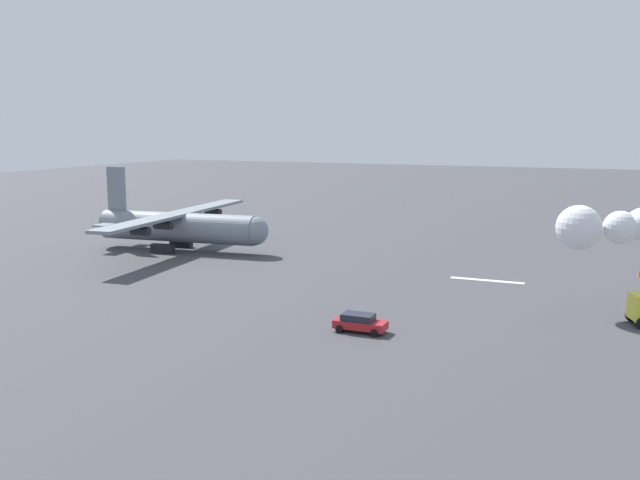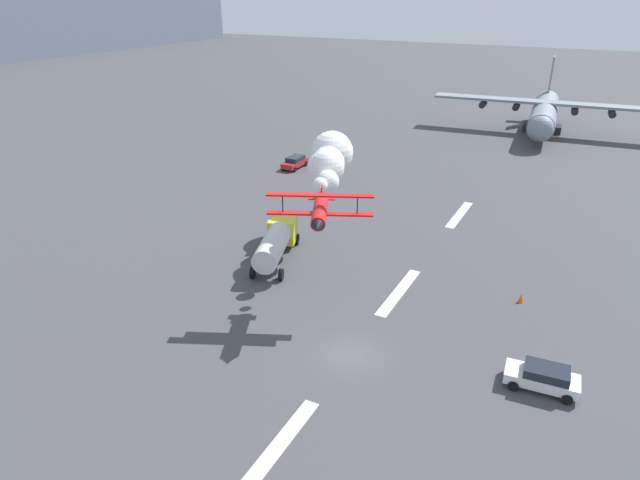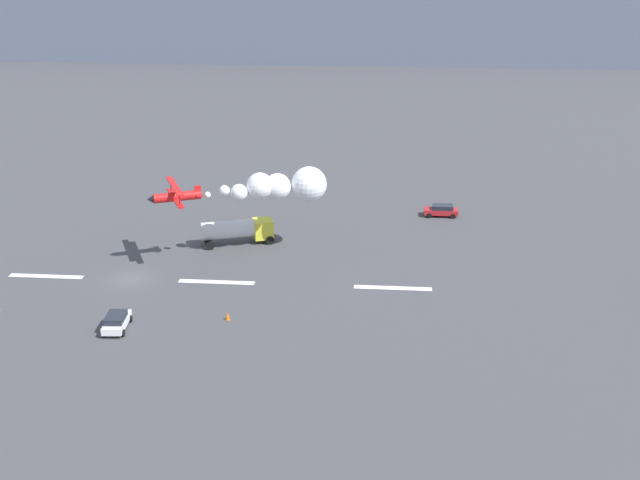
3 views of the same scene
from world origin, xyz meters
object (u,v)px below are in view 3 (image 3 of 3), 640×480
fuel_tanker_truck (238,230)px  stunt_biplane_red (280,186)px  traffic_cone_far (228,316)px  followme_car_yellow (116,321)px  airport_staff_sedan (441,210)px

fuel_tanker_truck → stunt_biplane_red: bearing=-24.6°
stunt_biplane_red → traffic_cone_far: size_ratio=24.94×
fuel_tanker_truck → followme_car_yellow: bearing=-107.0°
fuel_tanker_truck → traffic_cone_far: size_ratio=11.56×
airport_staff_sedan → traffic_cone_far: 39.18m
stunt_biplane_red → traffic_cone_far: bearing=-98.5°
airport_staff_sedan → fuel_tanker_truck: bearing=-153.3°
airport_staff_sedan → traffic_cone_far: size_ratio=5.76×
stunt_biplane_red → followme_car_yellow: bearing=-120.9°
fuel_tanker_truck → airport_staff_sedan: bearing=26.7°
airport_staff_sedan → stunt_biplane_red: bearing=-142.4°
fuel_tanker_truck → followme_car_yellow: size_ratio=1.99×
fuel_tanker_truck → traffic_cone_far: 20.57m
followme_car_yellow → traffic_cone_far: 10.14m
stunt_biplane_red → followme_car_yellow: 25.16m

